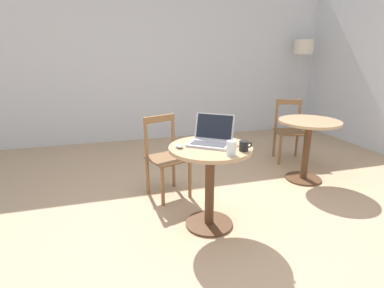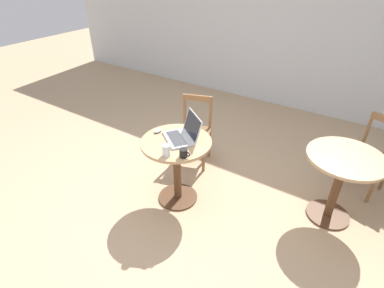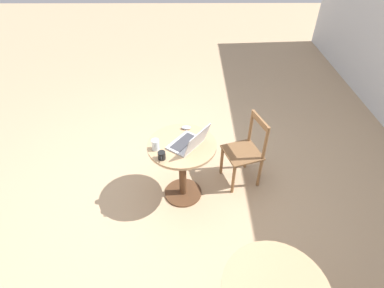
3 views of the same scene
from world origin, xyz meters
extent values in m
plane|color=tan|center=(0.00, 0.00, 0.00)|extent=(16.00, 16.00, 0.00)
cube|color=silver|center=(0.00, 3.23, 1.35)|extent=(9.40, 0.06, 2.70)
cylinder|color=#51331E|center=(0.02, 0.23, 0.01)|extent=(0.42, 0.42, 0.02)
cylinder|color=#51331E|center=(0.02, 0.23, 0.36)|extent=(0.08, 0.08, 0.69)
cylinder|color=tan|center=(0.02, 0.23, 0.72)|extent=(0.70, 0.70, 0.03)
cylinder|color=#51331E|center=(1.46, 0.86, 0.01)|extent=(0.42, 0.42, 0.02)
cylinder|color=#51331E|center=(1.46, 0.86, 0.36)|extent=(0.08, 0.08, 0.69)
cylinder|color=tan|center=(1.46, 0.86, 0.72)|extent=(0.70, 0.70, 0.03)
cylinder|color=brown|center=(0.00, 0.80, 0.21)|extent=(0.04, 0.04, 0.41)
cylinder|color=brown|center=(-0.31, 0.69, 0.21)|extent=(0.04, 0.04, 0.41)
cylinder|color=brown|center=(-0.10, 1.11, 0.21)|extent=(0.04, 0.04, 0.41)
cylinder|color=brown|center=(-0.42, 1.01, 0.21)|extent=(0.04, 0.04, 0.41)
cube|color=brown|center=(-0.21, 0.90, 0.42)|extent=(0.48, 0.48, 0.02)
cylinder|color=brown|center=(-0.10, 1.11, 0.64)|extent=(0.04, 0.04, 0.42)
cylinder|color=brown|center=(-0.42, 1.01, 0.64)|extent=(0.04, 0.04, 0.42)
cube|color=brown|center=(-0.26, 1.06, 0.82)|extent=(0.35, 0.14, 0.07)
cylinder|color=brown|center=(1.77, 1.30, 0.21)|extent=(0.04, 0.04, 0.41)
cylinder|color=brown|center=(1.45, 1.40, 0.21)|extent=(0.04, 0.04, 0.41)
cylinder|color=brown|center=(1.55, 1.71, 0.21)|extent=(0.04, 0.04, 0.41)
cube|color=brown|center=(1.66, 1.51, 0.42)|extent=(0.48, 0.48, 0.02)
cylinder|color=brown|center=(1.55, 1.71, 0.64)|extent=(0.04, 0.04, 0.42)
cube|color=#B7B7BC|center=(0.02, 0.27, 0.75)|extent=(0.41, 0.39, 0.02)
cube|color=#38383D|center=(0.01, 0.25, 0.76)|extent=(0.31, 0.28, 0.00)
cube|color=#B7B7BC|center=(0.11, 0.39, 0.87)|extent=(0.32, 0.26, 0.22)
cube|color=black|center=(0.10, 0.38, 0.87)|extent=(0.29, 0.24, 0.20)
ellipsoid|color=#B7B7BC|center=(-0.24, 0.27, 0.75)|extent=(0.06, 0.10, 0.03)
cylinder|color=black|center=(0.23, 0.05, 0.78)|extent=(0.07, 0.07, 0.08)
torus|color=black|center=(0.28, 0.05, 0.78)|extent=(0.05, 0.01, 0.05)
cylinder|color=silver|center=(0.09, -0.02, 0.79)|extent=(0.07, 0.07, 0.11)
camera|label=1|loc=(-0.79, -2.00, 1.48)|focal=28.00mm
camera|label=2|loc=(1.50, -1.75, 2.27)|focal=28.00mm
camera|label=3|loc=(2.32, 0.32, 2.65)|focal=28.00mm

